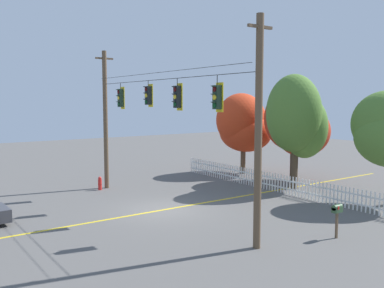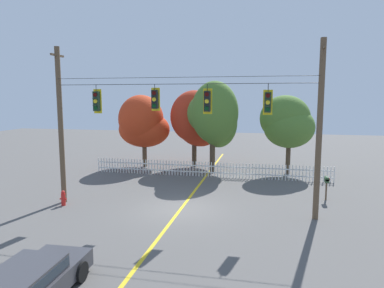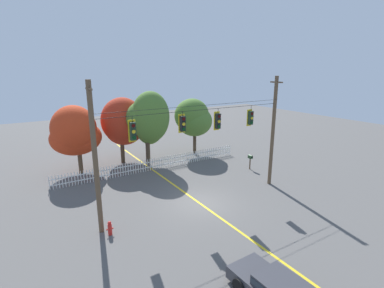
% 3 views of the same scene
% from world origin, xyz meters
% --- Properties ---
extents(ground, '(80.00, 80.00, 0.00)m').
position_xyz_m(ground, '(0.00, 0.00, 0.00)').
color(ground, '#565451').
extents(lane_centerline_stripe, '(0.16, 36.00, 0.01)m').
position_xyz_m(lane_centerline_stripe, '(0.00, 0.00, 0.00)').
color(lane_centerline_stripe, gold).
rests_on(lane_centerline_stripe, ground).
extents(signal_support_span, '(13.25, 1.10, 8.23)m').
position_xyz_m(signal_support_span, '(0.00, -0.00, 4.20)').
color(signal_support_span, brown).
rests_on(signal_support_span, ground).
extents(traffic_signal_eastbound_side, '(0.43, 0.38, 1.45)m').
position_xyz_m(traffic_signal_eastbound_side, '(-4.38, 0.01, 5.44)').
color(traffic_signal_eastbound_side, black).
extents(traffic_signal_northbound_primary, '(0.43, 0.38, 1.30)m').
position_xyz_m(traffic_signal_northbound_primary, '(-1.26, 0.01, 5.54)').
color(traffic_signal_northbound_primary, black).
extents(traffic_signal_westbound_side, '(0.43, 0.38, 1.44)m').
position_xyz_m(traffic_signal_westbound_side, '(1.35, 0.01, 5.45)').
color(traffic_signal_westbound_side, black).
extents(traffic_signal_southbound_primary, '(0.43, 0.38, 1.45)m').
position_xyz_m(traffic_signal_southbound_primary, '(4.18, 0.01, 5.41)').
color(traffic_signal_southbound_primary, black).
extents(white_picket_fence, '(17.02, 0.06, 1.07)m').
position_xyz_m(white_picket_fence, '(0.19, 7.60, 0.54)').
color(white_picket_fence, white).
rests_on(white_picket_fence, ground).
extents(autumn_maple_near_fence, '(4.24, 3.84, 5.85)m').
position_xyz_m(autumn_maple_near_fence, '(-5.71, 10.38, 3.50)').
color(autumn_maple_near_fence, brown).
rests_on(autumn_maple_near_fence, ground).
extents(autumn_maple_mid, '(4.14, 4.00, 6.22)m').
position_xyz_m(autumn_maple_mid, '(-1.31, 11.06, 3.76)').
color(autumn_maple_mid, '#473828').
rests_on(autumn_maple_mid, ground).
extents(autumn_oak_far_east, '(3.84, 3.46, 6.84)m').
position_xyz_m(autumn_oak_far_east, '(0.36, 9.03, 4.30)').
color(autumn_oak_far_east, '#473828').
rests_on(autumn_oak_far_east, ground).
extents(autumn_maple_far_west, '(3.98, 3.29, 5.81)m').
position_xyz_m(autumn_maple_far_west, '(5.65, 9.91, 3.78)').
color(autumn_maple_far_west, '#473828').
rests_on(autumn_maple_far_west, ground).
extents(parked_car, '(1.96, 4.46, 1.15)m').
position_xyz_m(parked_car, '(-2.09, -8.83, 0.60)').
color(parked_car, '#38383D').
rests_on(parked_car, ground).
extents(fire_hydrant, '(0.38, 0.22, 0.80)m').
position_xyz_m(fire_hydrant, '(-6.18, -0.58, 0.39)').
color(fire_hydrant, red).
rests_on(fire_hydrant, ground).
extents(roadside_mailbox, '(0.25, 0.44, 1.32)m').
position_xyz_m(roadside_mailbox, '(7.48, 3.27, 1.08)').
color(roadside_mailbox, brown).
rests_on(roadside_mailbox, ground).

